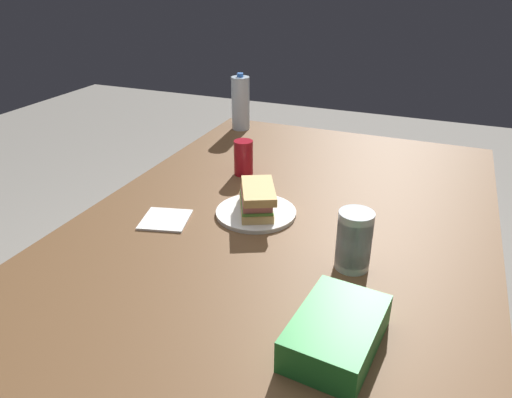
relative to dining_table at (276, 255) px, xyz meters
The scene contains 8 objects.
dining_table is the anchor object (origin of this frame).
paper_plate 0.14m from the dining_table, 129.37° to the right, with size 0.24×0.24×0.01m, color white.
sandwich 0.17m from the dining_table, 129.45° to the right, with size 0.20×0.17×0.08m.
soda_can_red 0.44m from the dining_table, 144.00° to the right, with size 0.07×0.07×0.12m, color maroon.
chip_bag 0.46m from the dining_table, 34.66° to the left, with size 0.23×0.15×0.07m, color #268C38.
water_bottle_tall 0.94m from the dining_table, 150.14° to the right, with size 0.08×0.08×0.24m.
plastic_cup_stack 0.29m from the dining_table, 68.74° to the left, with size 0.08×0.08×0.15m.
paper_napkin 0.33m from the dining_table, 79.52° to the right, with size 0.13×0.13×0.01m, color white.
Camera 1 is at (1.07, 0.38, 1.44)m, focal length 33.52 mm.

